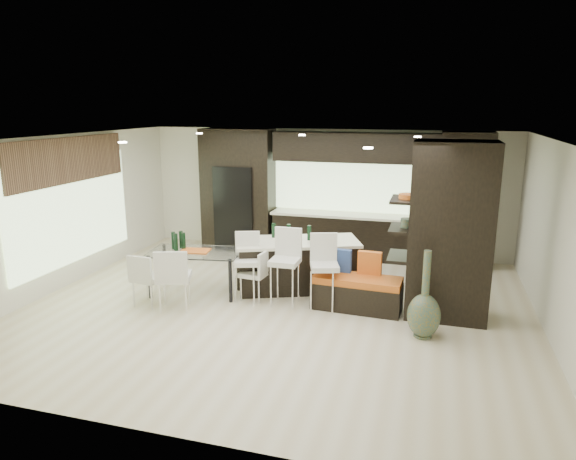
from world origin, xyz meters
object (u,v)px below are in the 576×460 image
(dining_table, at_px, (196,272))
(chair_near, at_px, (174,281))
(stool_left, at_px, (248,274))
(stool_mid, at_px, (285,275))
(stool_right, at_px, (324,280))
(kitchen_island, at_px, (297,265))
(floor_vase, at_px, (425,294))
(chair_far, at_px, (149,281))
(bench, at_px, (357,293))
(chair_end, at_px, (254,277))

(dining_table, distance_m, chair_near, 0.78)
(stool_left, xyz_separation_m, dining_table, (-0.99, 0.08, -0.09))
(stool_mid, bearing_deg, stool_right, 1.00)
(kitchen_island, xyz_separation_m, floor_vase, (2.22, -1.40, 0.19))
(stool_left, relative_size, chair_far, 1.13)
(stool_mid, xyz_separation_m, dining_table, (-1.64, 0.10, -0.13))
(stool_right, xyz_separation_m, bench, (0.51, 0.12, -0.22))
(dining_table, bearing_deg, chair_end, -8.53)
(dining_table, bearing_deg, chair_far, -131.86)
(kitchen_island, distance_m, stool_left, 1.00)
(dining_table, xyz_separation_m, chair_near, (0.00, -0.77, 0.10))
(bench, bearing_deg, chair_end, -175.61)
(chair_near, relative_size, chair_far, 1.16)
(bench, bearing_deg, chair_near, -160.65)
(stool_mid, distance_m, chair_end, 0.59)
(chair_end, bearing_deg, stool_right, -87.96)
(stool_mid, height_order, stool_right, stool_mid)
(dining_table, height_order, chair_near, chair_near)
(stool_left, bearing_deg, chair_far, -174.44)
(chair_near, bearing_deg, bench, -3.21)
(floor_vase, height_order, dining_table, floor_vase)
(dining_table, bearing_deg, bench, -7.83)
(stool_left, relative_size, bench, 0.66)
(bench, height_order, chair_end, chair_end)
(chair_far, bearing_deg, dining_table, 62.70)
(chair_far, bearing_deg, bench, 19.27)
(kitchen_island, relative_size, stool_mid, 2.09)
(dining_table, height_order, chair_end, chair_end)
(bench, bearing_deg, stool_left, -173.19)
(stool_left, xyz_separation_m, bench, (1.82, 0.11, -0.19))
(stool_left, distance_m, bench, 1.83)
(kitchen_island, bearing_deg, stool_right, -71.78)
(stool_right, relative_size, dining_table, 0.63)
(stool_mid, xyz_separation_m, chair_near, (-1.64, -0.68, -0.03))
(stool_right, relative_size, chair_end, 1.25)
(kitchen_island, height_order, floor_vase, floor_vase)
(stool_right, bearing_deg, floor_vase, -39.70)
(chair_near, bearing_deg, stool_right, -2.68)
(bench, distance_m, chair_near, 2.92)
(kitchen_island, relative_size, floor_vase, 1.67)
(kitchen_island, xyz_separation_m, dining_table, (-1.64, -0.68, -0.07))
(stool_right, relative_size, floor_vase, 0.77)
(chair_far, relative_size, chair_end, 1.05)
(stool_left, height_order, stool_right, stool_right)
(kitchen_island, distance_m, chair_near, 2.19)
(stool_left, height_order, chair_near, chair_near)
(stool_left, relative_size, chair_near, 0.98)
(bench, bearing_deg, chair_far, -163.50)
(stool_left, distance_m, stool_mid, 0.66)
(floor_vase, distance_m, chair_far, 4.35)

